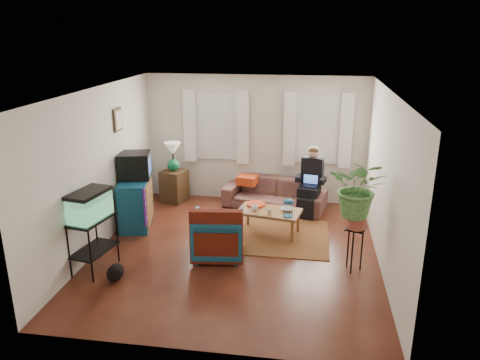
% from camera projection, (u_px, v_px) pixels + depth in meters
% --- Properties ---
extents(floor, '(4.50, 5.00, 0.01)m').
position_uv_depth(floor, '(236.00, 251.00, 7.63)').
color(floor, '#4F2B14').
rests_on(floor, ground).
extents(ceiling, '(4.50, 5.00, 0.01)m').
position_uv_depth(ceiling, '(236.00, 91.00, 6.82)').
color(ceiling, white).
rests_on(ceiling, wall_back).
extents(wall_back, '(4.50, 0.01, 2.60)m').
position_uv_depth(wall_back, '(255.00, 139.00, 9.57)').
color(wall_back, silver).
rests_on(wall_back, floor).
extents(wall_front, '(4.50, 0.01, 2.60)m').
position_uv_depth(wall_front, '(198.00, 247.00, 4.88)').
color(wall_front, silver).
rests_on(wall_front, floor).
extents(wall_left, '(0.01, 5.00, 2.60)m').
position_uv_depth(wall_left, '(99.00, 169.00, 7.55)').
color(wall_left, silver).
rests_on(wall_left, floor).
extents(wall_right, '(0.01, 5.00, 2.60)m').
position_uv_depth(wall_right, '(386.00, 183.00, 6.90)').
color(wall_right, silver).
rests_on(wall_right, floor).
extents(window_left, '(1.08, 0.04, 1.38)m').
position_uv_depth(window_left, '(217.00, 126.00, 9.59)').
color(window_left, white).
rests_on(window_left, wall_back).
extents(window_right, '(1.08, 0.04, 1.38)m').
position_uv_depth(window_right, '(318.00, 129.00, 9.30)').
color(window_right, white).
rests_on(window_right, wall_back).
extents(curtains_left, '(1.36, 0.06, 1.50)m').
position_uv_depth(curtains_left, '(216.00, 127.00, 9.52)').
color(curtains_left, white).
rests_on(curtains_left, wall_back).
extents(curtains_right, '(1.36, 0.06, 1.50)m').
position_uv_depth(curtains_right, '(318.00, 130.00, 9.22)').
color(curtains_right, white).
rests_on(curtains_right, wall_back).
extents(picture_frame, '(0.04, 0.32, 0.40)m').
position_uv_depth(picture_frame, '(118.00, 120.00, 8.14)').
color(picture_frame, '#3D2616').
rests_on(picture_frame, wall_left).
extents(area_rug, '(2.01, 1.61, 0.01)m').
position_uv_depth(area_rug, '(271.00, 236.00, 8.19)').
color(area_rug, brown).
rests_on(area_rug, floor).
extents(sofa, '(2.13, 1.19, 0.79)m').
position_uv_depth(sofa, '(275.00, 189.00, 9.37)').
color(sofa, brown).
rests_on(sofa, floor).
extents(seated_person, '(0.62, 0.71, 1.20)m').
position_uv_depth(seated_person, '(311.00, 184.00, 9.06)').
color(seated_person, black).
rests_on(seated_person, sofa).
extents(side_table, '(0.57, 0.57, 0.67)m').
position_uv_depth(side_table, '(174.00, 186.00, 9.75)').
color(side_table, '#412F18').
rests_on(side_table, floor).
extents(table_lamp, '(0.43, 0.43, 0.61)m').
position_uv_depth(table_lamp, '(173.00, 157.00, 9.56)').
color(table_lamp, white).
rests_on(table_lamp, side_table).
extents(dresser, '(0.69, 1.07, 0.88)m').
position_uv_depth(dresser, '(135.00, 203.00, 8.52)').
color(dresser, '#106262').
rests_on(dresser, floor).
extents(crt_tv, '(0.63, 0.60, 0.47)m').
position_uv_depth(crt_tv, '(135.00, 165.00, 8.40)').
color(crt_tv, black).
rests_on(crt_tv, dresser).
extents(aquarium_stand, '(0.55, 0.81, 0.83)m').
position_uv_depth(aquarium_stand, '(94.00, 244.00, 6.94)').
color(aquarium_stand, black).
rests_on(aquarium_stand, floor).
extents(aquarium, '(0.49, 0.73, 0.44)m').
position_uv_depth(aquarium, '(90.00, 205.00, 6.74)').
color(aquarium, '#7FD899').
rests_on(aquarium, aquarium_stand).
extents(black_cat, '(0.32, 0.40, 0.30)m').
position_uv_depth(black_cat, '(115.00, 271.00, 6.72)').
color(black_cat, black).
rests_on(black_cat, floor).
extents(armchair, '(0.86, 0.81, 0.80)m').
position_uv_depth(armchair, '(218.00, 233.00, 7.37)').
color(armchair, '#136A75').
rests_on(armchair, floor).
extents(serape_throw, '(0.82, 0.28, 0.66)m').
position_uv_depth(serape_throw, '(216.00, 231.00, 7.03)').
color(serape_throw, '#9E0A0A').
rests_on(serape_throw, armchair).
extents(coffee_table, '(1.17, 0.78, 0.45)m').
position_uv_depth(coffee_table, '(269.00, 222.00, 8.22)').
color(coffee_table, brown).
rests_on(coffee_table, floor).
extents(cup_a, '(0.14, 0.14, 0.10)m').
position_uv_depth(cup_a, '(254.00, 208.00, 8.13)').
color(cup_a, white).
rests_on(cup_a, coffee_table).
extents(cup_b, '(0.11, 0.11, 0.09)m').
position_uv_depth(cup_b, '(269.00, 212.00, 7.97)').
color(cup_b, beige).
rests_on(cup_b, coffee_table).
extents(bowl, '(0.25, 0.25, 0.05)m').
position_uv_depth(bowl, '(287.00, 209.00, 8.14)').
color(bowl, white).
rests_on(bowl, coffee_table).
extents(snack_tray, '(0.39, 0.39, 0.04)m').
position_uv_depth(snack_tray, '(256.00, 204.00, 8.37)').
color(snack_tray, '#B21414').
rests_on(snack_tray, coffee_table).
extents(birdcage, '(0.21, 0.21, 0.31)m').
position_uv_depth(birdcage, '(288.00, 208.00, 7.85)').
color(birdcage, '#115B6B').
rests_on(birdcage, coffee_table).
extents(plant_stand, '(0.37, 0.37, 0.70)m').
position_uv_depth(plant_stand, '(354.00, 249.00, 6.93)').
color(plant_stand, black).
rests_on(plant_stand, floor).
extents(potted_plant, '(0.96, 0.89, 0.88)m').
position_uv_depth(potted_plant, '(358.00, 197.00, 6.68)').
color(potted_plant, '#599947').
rests_on(potted_plant, plant_stand).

